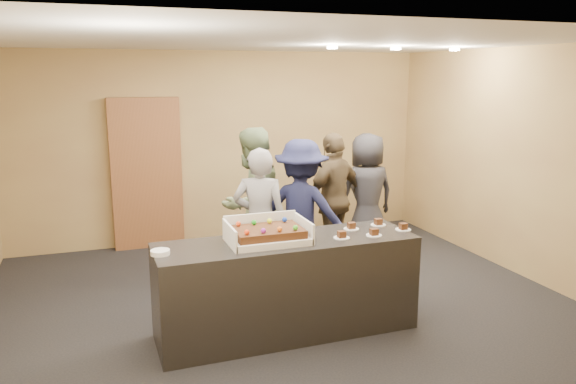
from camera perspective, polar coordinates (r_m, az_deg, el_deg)
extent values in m
plane|color=black|center=(6.15, -0.95, -10.87)|extent=(6.00, 6.00, 0.00)
plane|color=silver|center=(5.68, -1.05, 15.12)|extent=(6.00, 6.00, 0.00)
cube|color=olive|center=(8.15, -6.54, 4.57)|extent=(6.00, 0.04, 2.70)
cube|color=olive|center=(3.54, 11.86, -5.31)|extent=(6.00, 0.04, 2.70)
cube|color=olive|center=(7.27, 22.09, 2.88)|extent=(0.04, 5.00, 2.70)
cube|color=black|center=(5.27, -0.11, -9.59)|extent=(2.41, 0.73, 0.90)
cube|color=brown|center=(7.94, -14.17, 1.80)|extent=(0.94, 0.15, 2.07)
cube|color=white|center=(5.06, -2.07, -4.78)|extent=(0.70, 0.49, 0.06)
cube|color=white|center=(4.96, -5.94, -4.42)|extent=(0.02, 0.49, 0.19)
cube|color=white|center=(5.15, 1.64, -3.72)|extent=(0.02, 0.49, 0.19)
cube|color=white|center=(5.26, -2.86, -3.27)|extent=(0.70, 0.02, 0.21)
cube|color=#381E0C|center=(5.04, -2.08, -4.07)|extent=(0.61, 0.42, 0.07)
sphere|color=#E5461A|center=(5.10, -5.07, -3.23)|extent=(0.05, 0.05, 0.05)
sphere|color=#1AA01C|center=(5.14, -3.47, -3.10)|extent=(0.05, 0.05, 0.05)
sphere|color=#E3FF1A|center=(5.18, -1.90, -2.96)|extent=(0.05, 0.05, 0.05)
sphere|color=#173AC4|center=(5.23, -0.35, -2.82)|extent=(0.05, 0.05, 0.05)
sphere|color=red|center=(4.83, -4.20, -4.11)|extent=(0.05, 0.05, 0.05)
sphere|color=purple|center=(4.87, -2.52, -3.95)|extent=(0.05, 0.05, 0.05)
sphere|color=orange|center=(4.91, -0.86, -3.80)|extent=(0.05, 0.05, 0.05)
sphere|color=#46C828|center=(4.96, 0.76, -3.65)|extent=(0.05, 0.05, 0.05)
cylinder|color=white|center=(4.84, -12.85, -6.00)|extent=(0.16, 0.16, 0.04)
cylinder|color=white|center=(5.20, 5.47, -4.65)|extent=(0.15, 0.15, 0.01)
cube|color=#381E0C|center=(5.19, 5.48, -4.29)|extent=(0.07, 0.06, 0.06)
cylinder|color=white|center=(5.51, 6.45, -3.74)|extent=(0.15, 0.15, 0.01)
cube|color=#381E0C|center=(5.50, 6.46, -3.40)|extent=(0.07, 0.06, 0.06)
cylinder|color=white|center=(5.32, 8.72, -4.37)|extent=(0.15, 0.15, 0.01)
cube|color=#381E0C|center=(5.31, 8.74, -4.02)|extent=(0.07, 0.06, 0.06)
cylinder|color=white|center=(5.68, 9.15, -3.32)|extent=(0.15, 0.15, 0.01)
cube|color=#381E0C|center=(5.68, 9.16, -2.99)|extent=(0.07, 0.06, 0.06)
cylinder|color=white|center=(5.56, 11.62, -3.76)|extent=(0.15, 0.15, 0.01)
cube|color=#381E0C|center=(5.55, 11.63, -3.42)|extent=(0.07, 0.06, 0.06)
imported|color=#959499|center=(6.10, -2.86, -3.04)|extent=(0.70, 0.60, 1.62)
imported|color=gray|center=(6.59, -3.70, -1.18)|extent=(1.09, 1.02, 1.78)
imported|color=#1A1D41|center=(6.41, 1.36, -2.06)|extent=(1.24, 1.11, 1.67)
imported|color=brown|center=(7.09, 4.71, -0.70)|extent=(1.06, 0.80, 1.68)
imported|color=#29292F|center=(7.54, 8.01, -0.21)|extent=(0.82, 0.56, 1.63)
cylinder|color=#FFEAC6|center=(6.43, 4.51, 14.45)|extent=(0.12, 0.12, 0.03)
cylinder|color=#FFEAC6|center=(6.79, 10.90, 14.14)|extent=(0.12, 0.12, 0.03)
cylinder|color=#FFEAC6|center=(7.22, 16.56, 13.73)|extent=(0.12, 0.12, 0.03)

